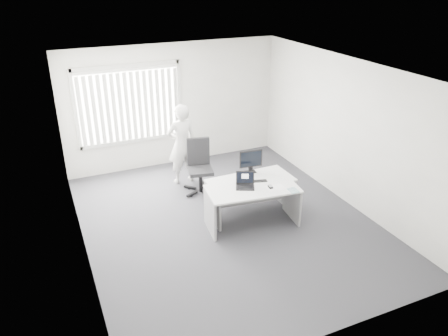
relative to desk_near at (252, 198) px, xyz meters
name	(u,v)px	position (x,y,z in m)	size (l,w,h in m)	color
ground	(227,222)	(-0.39, 0.25, -0.53)	(6.00, 6.00, 0.00)	#403F45
wall_back	(173,105)	(-0.39, 3.25, 0.87)	(5.00, 0.02, 2.80)	silver
wall_front	(335,245)	(-0.39, -2.75, 0.87)	(5.00, 0.02, 2.80)	silver
wall_left	(75,178)	(-2.89, 0.25, 0.87)	(0.02, 6.00, 2.80)	silver
wall_right	(346,132)	(2.11, 0.25, 0.87)	(0.02, 6.00, 2.80)	silver
ceiling	(227,70)	(-0.39, 0.25, 2.27)	(5.00, 6.00, 0.02)	silver
window	(130,105)	(-1.39, 3.21, 1.02)	(2.32, 0.06, 1.76)	#B3B4AF
blinds	(130,107)	(-1.39, 3.15, 0.99)	(2.20, 0.10, 1.50)	silver
desk_near	(252,198)	(0.00, 0.00, 0.00)	(1.69, 0.94, 0.74)	silver
desk_far	(250,189)	(0.14, 0.35, -0.01)	(1.58, 0.76, 0.72)	silver
office_chair	(200,176)	(-0.39, 1.61, -0.18)	(0.75, 0.75, 1.12)	black
person	(182,144)	(-0.57, 2.16, 0.34)	(0.64, 0.42, 1.75)	silver
laptop	(245,181)	(-0.12, 0.06, 0.33)	(0.32, 0.29, 0.25)	black
paper_sheet	(275,187)	(0.38, -0.14, 0.21)	(0.32, 0.23, 0.00)	white
mouse	(270,186)	(0.29, -0.11, 0.23)	(0.06, 0.11, 0.04)	#A6A5A8
booklet	(293,190)	(0.60, -0.37, 0.21)	(0.15, 0.21, 0.01)	white
keyboard	(256,182)	(0.18, 0.21, 0.20)	(0.43, 0.14, 0.02)	black
monitor	(251,161)	(0.28, 0.64, 0.41)	(0.44, 0.13, 0.44)	black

